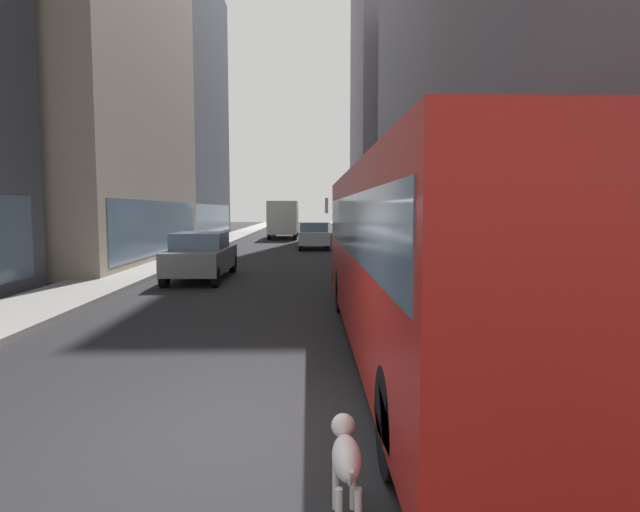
% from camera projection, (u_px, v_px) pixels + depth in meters
% --- Properties ---
extents(ground_plane, '(120.00, 120.00, 0.00)m').
position_uv_depth(ground_plane, '(297.00, 241.00, 40.42)').
color(ground_plane, '#232326').
extents(sidewalk_left, '(2.40, 110.00, 0.15)m').
position_uv_depth(sidewalk_left, '(222.00, 240.00, 40.29)').
color(sidewalk_left, gray).
rests_on(sidewalk_left, ground).
extents(sidewalk_right, '(2.40, 110.00, 0.15)m').
position_uv_depth(sidewalk_right, '(372.00, 240.00, 40.54)').
color(sidewalk_right, gray).
rests_on(sidewalk_right, ground).
extents(building_left_mid, '(11.95, 15.10, 20.11)m').
position_uv_depth(building_left_mid, '(24.00, 39.00, 23.85)').
color(building_left_mid, '#A0937F').
rests_on(building_left_mid, ground).
extents(building_left_far, '(9.38, 21.70, 22.59)m').
position_uv_depth(building_left_far, '(151.00, 100.00, 43.12)').
color(building_left_far, '#4C515B').
rests_on(building_left_far, ground).
extents(building_right_mid, '(9.60, 22.68, 20.31)m').
position_uv_depth(building_right_mid, '(468.00, 96.00, 36.55)').
color(building_right_mid, slate).
rests_on(building_right_mid, ground).
extents(building_right_far, '(11.83, 15.75, 40.40)m').
position_uv_depth(building_right_far, '(411.00, 42.00, 56.69)').
color(building_right_far, slate).
rests_on(building_right_far, ground).
extents(transit_bus, '(2.78, 11.53, 3.05)m').
position_uv_depth(transit_bus, '(424.00, 247.00, 8.84)').
color(transit_bus, red).
rests_on(transit_bus, ground).
extents(car_black_suv, '(1.84, 3.96, 1.62)m').
position_uv_depth(car_black_suv, '(367.00, 257.00, 17.53)').
color(car_black_suv, black).
rests_on(car_black_suv, ground).
extents(car_grey_wagon, '(1.79, 4.68, 1.62)m').
position_uv_depth(car_grey_wagon, '(202.00, 256.00, 18.20)').
color(car_grey_wagon, slate).
rests_on(car_grey_wagon, ground).
extents(car_silver_sedan, '(1.79, 4.05, 1.62)m').
position_uv_depth(car_silver_sedan, '(314.00, 235.00, 32.16)').
color(car_silver_sedan, '#B7BABF').
rests_on(car_silver_sedan, ground).
extents(box_truck, '(2.30, 7.50, 3.05)m').
position_uv_depth(box_truck, '(284.00, 218.00, 44.22)').
color(box_truck, '#A51919').
rests_on(box_truck, ground).
extents(dalmatian_dog, '(0.22, 0.96, 0.72)m').
position_uv_depth(dalmatian_dog, '(346.00, 456.00, 4.09)').
color(dalmatian_dog, white).
rests_on(dalmatian_dog, ground).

